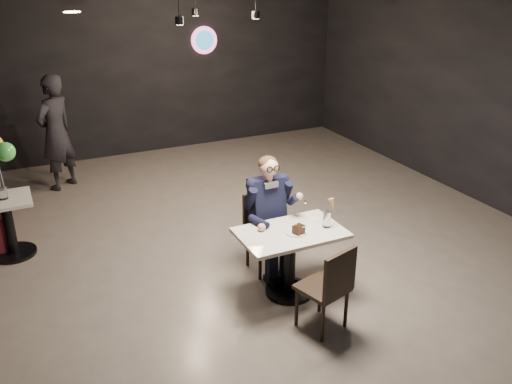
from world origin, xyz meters
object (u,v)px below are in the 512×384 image
main_table (290,263)px  side_table (9,227)px  chair_near (322,286)px  seated_man (267,213)px  passerby (56,133)px  balloon_vase (3,193)px  chair_far (267,234)px  sundae_glass (327,219)px

main_table → side_table: (-2.67, 2.19, 0.00)m
chair_near → side_table: size_ratio=1.21×
seated_man → passerby: bearing=116.5°
balloon_vase → chair_far: bearing=-31.6°
main_table → seated_man: seated_man is taller
chair_far → balloon_vase: size_ratio=5.82×
chair_near → passerby: 5.22m
sundae_glass → passerby: size_ratio=0.10×
side_table → balloon_vase: bearing=0.0°
main_table → passerby: size_ratio=0.61×
chair_near → sundae_glass: size_ratio=5.07×
seated_man → side_table: 3.15m
main_table → sundae_glass: 0.61m
chair_near → balloon_vase: (-2.67, 2.84, 0.37)m
chair_far → chair_near: size_ratio=1.00×
balloon_vase → main_table: bearing=-39.4°
seated_man → balloon_vase: seated_man is taller
seated_man → side_table: (-2.67, 1.64, -0.34)m
chair_near → main_table: bearing=73.6°
main_table → chair_far: (0.00, 0.55, 0.09)m
chair_near → seated_man: size_ratio=0.64×
chair_near → sundae_glass: 0.79m
main_table → seated_man: (0.00, 0.55, 0.34)m
chair_far → balloon_vase: chair_far is taller
sundae_glass → passerby: bearing=117.3°
chair_near → side_table: (-2.67, 2.84, -0.08)m
chair_far → side_table: bearing=148.4°
main_table → passerby: passerby is taller
chair_far → passerby: (-1.83, 3.67, 0.44)m
main_table → passerby: bearing=113.4°
chair_far → passerby: 4.13m
chair_far → side_table: size_ratio=1.21×
main_table → passerby: 4.63m
main_table → balloon_vase: (-2.67, 2.19, 0.45)m
main_table → balloon_vase: balloon_vase is taller
sundae_glass → passerby: (-2.22, 4.30, 0.06)m
sundae_glass → chair_far: bearing=121.9°
seated_man → balloon_vase: 3.14m
chair_far → passerby: passerby is taller
main_table → chair_near: bearing=-90.0°
chair_near → side_table: bearing=116.8°
sundae_glass → balloon_vase: sundae_glass is taller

